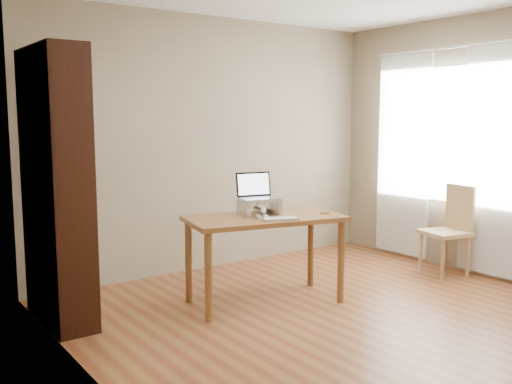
{
  "coord_description": "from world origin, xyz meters",
  "views": [
    {
      "loc": [
        -3.12,
        -2.83,
        1.58
      ],
      "look_at": [
        -0.39,
        0.95,
        0.97
      ],
      "focal_mm": 40.0,
      "sensor_mm": 36.0,
      "label": 1
    }
  ],
  "objects_px": {
    "desk": "(265,229)",
    "keyboard": "(280,219)",
    "laptop": "(255,192)",
    "cat": "(255,207)",
    "chair": "(449,226)",
    "bookshelf": "(57,187)"
  },
  "relations": [
    {
      "from": "desk",
      "to": "keyboard",
      "type": "height_order",
      "value": "keyboard"
    },
    {
      "from": "laptop",
      "to": "keyboard",
      "type": "relative_size",
      "value": 1.13
    },
    {
      "from": "cat",
      "to": "chair",
      "type": "height_order",
      "value": "cat"
    },
    {
      "from": "laptop",
      "to": "keyboard",
      "type": "xyz_separation_m",
      "value": [
        -0.01,
        -0.36,
        -0.18
      ]
    },
    {
      "from": "desk",
      "to": "keyboard",
      "type": "relative_size",
      "value": 4.5
    },
    {
      "from": "bookshelf",
      "to": "laptop",
      "type": "bearing_deg",
      "value": -15.93
    },
    {
      "from": "laptop",
      "to": "cat",
      "type": "xyz_separation_m",
      "value": [
        -0.03,
        -0.02,
        -0.12
      ]
    },
    {
      "from": "cat",
      "to": "chair",
      "type": "distance_m",
      "value": 2.16
    },
    {
      "from": "keyboard",
      "to": "cat",
      "type": "height_order",
      "value": "cat"
    },
    {
      "from": "bookshelf",
      "to": "keyboard",
      "type": "bearing_deg",
      "value": -27.36
    },
    {
      "from": "bookshelf",
      "to": "desk",
      "type": "xyz_separation_m",
      "value": [
        1.55,
        -0.58,
        -0.41
      ]
    },
    {
      "from": "bookshelf",
      "to": "desk",
      "type": "height_order",
      "value": "bookshelf"
    },
    {
      "from": "bookshelf",
      "to": "keyboard",
      "type": "distance_m",
      "value": 1.76
    },
    {
      "from": "bookshelf",
      "to": "chair",
      "type": "xyz_separation_m",
      "value": [
        3.6,
        -0.94,
        -0.56
      ]
    },
    {
      "from": "bookshelf",
      "to": "cat",
      "type": "relative_size",
      "value": 4.32
    },
    {
      "from": "cat",
      "to": "chair",
      "type": "xyz_separation_m",
      "value": [
        2.08,
        -0.48,
        -0.33
      ]
    },
    {
      "from": "chair",
      "to": "desk",
      "type": "bearing_deg",
      "value": -178.12
    },
    {
      "from": "desk",
      "to": "cat",
      "type": "distance_m",
      "value": 0.21
    },
    {
      "from": "keyboard",
      "to": "cat",
      "type": "xyz_separation_m",
      "value": [
        -0.02,
        0.33,
        0.06
      ]
    },
    {
      "from": "bookshelf",
      "to": "desk",
      "type": "bearing_deg",
      "value": -20.46
    },
    {
      "from": "desk",
      "to": "keyboard",
      "type": "distance_m",
      "value": 0.25
    },
    {
      "from": "laptop",
      "to": "chair",
      "type": "relative_size",
      "value": 0.39
    }
  ]
}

